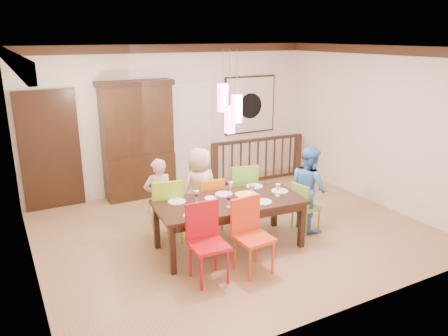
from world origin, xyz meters
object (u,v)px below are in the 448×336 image
chair_far_left (166,205)px  person_far_left (159,198)px  chair_end_right (306,203)px  balustrade (258,159)px  person_far_mid (200,189)px  dining_table (229,206)px  china_hutch (138,140)px  person_end_right (309,188)px

chair_far_left → person_far_left: size_ratio=0.81×
chair_end_right → balustrade: balustrade is taller
person_far_mid → chair_end_right: bearing=139.5°
balustrade → dining_table: bearing=-127.1°
chair_far_left → balustrade: bearing=-135.4°
balustrade → chair_far_left: bearing=-144.6°
chair_end_right → balustrade: 2.58m
china_hutch → balustrade: china_hutch is taller
balustrade → person_far_left: bearing=-148.3°
balustrade → person_far_left: (-2.82, -1.53, 0.13)m
dining_table → balustrade: 3.18m
chair_end_right → person_far_mid: size_ratio=0.61×
dining_table → chair_end_right: bearing=2.3°
person_far_left → chair_end_right: bearing=159.9°
chair_far_left → person_far_mid: 0.69m
chair_far_left → china_hutch: size_ratio=0.45×
china_hutch → balustrade: bearing=-7.8°
chair_end_right → person_far_left: person_far_left is taller
china_hutch → person_far_mid: size_ratio=1.67×
chair_end_right → china_hutch: china_hutch is taller
chair_far_left → person_far_mid: person_far_mid is taller
balustrade → person_far_left: 3.21m
china_hutch → person_end_right: bearing=-54.8°
china_hutch → balustrade: 2.63m
dining_table → chair_far_left: 0.99m
dining_table → person_far_mid: bearing=99.9°
china_hutch → balustrade: size_ratio=1.04×
person_end_right → chair_end_right: bearing=133.7°
person_far_mid → person_end_right: person_end_right is taller
dining_table → chair_end_right: 1.40m
chair_end_right → china_hutch: bearing=24.4°
dining_table → chair_far_left: (-0.73, 0.67, -0.08)m
chair_far_left → chair_end_right: size_ratio=1.24×
person_far_left → person_end_right: size_ratio=0.91×
person_far_mid → person_end_right: 1.77m
chair_far_left → balustrade: chair_far_left is taller
chair_end_right → person_far_mid: person_far_mid is taller
china_hutch → person_far_mid: china_hutch is taller
balustrade → person_far_mid: size_ratio=1.61×
chair_end_right → balustrade: bearing=-23.8°
chair_end_right → person_end_right: size_ratio=0.60×
person_far_left → person_end_right: (2.24, -0.89, 0.06)m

